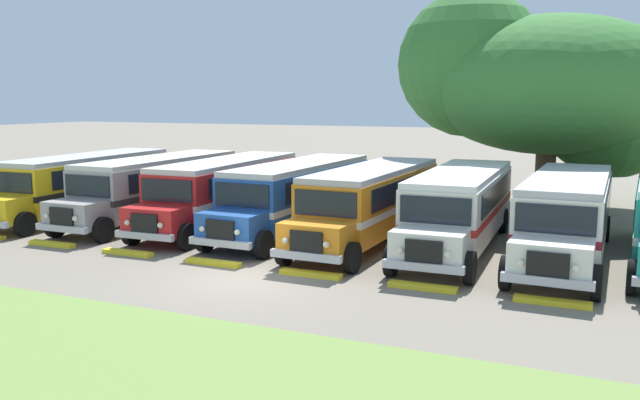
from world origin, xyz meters
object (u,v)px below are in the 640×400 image
Objects in this scene: parked_bus_slot_4 at (372,200)px; parked_bus_slot_6 at (567,212)px; parked_bus_slot_3 at (297,193)px; broad_shade_tree at (549,85)px; parked_bus_slot_5 at (460,205)px; parked_bus_slot_2 at (225,189)px; parked_bus_slot_0 at (85,182)px; parked_bus_slot_1 at (157,185)px.

parked_bus_slot_4 and parked_bus_slot_6 have the same top height.
broad_shade_tree reaches higher than parked_bus_slot_3.
parked_bus_slot_5 is 0.79× the size of broad_shade_tree.
parked_bus_slot_2 is at bearing -87.42° from parked_bus_slot_3.
parked_bus_slot_5 is 1.00× the size of parked_bus_slot_6.
parked_bus_slot_2 is at bearing -90.32° from parked_bus_slot_6.
broad_shade_tree reaches higher than parked_bus_slot_0.
parked_bus_slot_4 is 12.66m from broad_shade_tree.
parked_bus_slot_0 is at bearing -85.27° from parked_bus_slot_3.
broad_shade_tree is at bearing 116.21° from parked_bus_slot_0.
parked_bus_slot_2 and parked_bus_slot_3 have the same top height.
parked_bus_slot_2 is (3.50, 0.15, 0.00)m from parked_bus_slot_1.
parked_bus_slot_5 is at bearing 89.46° from parked_bus_slot_1.
parked_bus_slot_1 and parked_bus_slot_5 have the same top height.
parked_bus_slot_1 is 17.46m from parked_bus_slot_6.
parked_bus_slot_0 is 1.00× the size of parked_bus_slot_2.
parked_bus_slot_4 is 3.39m from parked_bus_slot_5.
parked_bus_slot_4 is at bearing 82.61° from parked_bus_slot_3.
parked_bus_slot_3 is 14.10m from broad_shade_tree.
parked_bus_slot_5 is (17.58, 0.23, 0.00)m from parked_bus_slot_0.
broad_shade_tree is (15.87, 10.15, 4.54)m from parked_bus_slot_1.
broad_shade_tree reaches higher than parked_bus_slot_2.
parked_bus_slot_0 and parked_bus_slot_2 have the same top height.
parked_bus_slot_6 is at bearing 86.32° from parked_bus_slot_5.
parked_bus_slot_1 is 1.00× the size of parked_bus_slot_5.
broad_shade_tree is at bearing 127.01° from parked_bus_slot_2.
parked_bus_slot_0 is 7.33m from parked_bus_slot_2.
parked_bus_slot_6 is at bearing 89.07° from parked_bus_slot_1.
parked_bus_slot_3 is (10.76, 0.61, 0.00)m from parked_bus_slot_0.
parked_bus_slot_5 is at bearing 86.32° from parked_bus_slot_2.
parked_bus_slot_2 is 6.89m from parked_bus_slot_4.
parked_bus_slot_2 is at bearing 92.57° from parked_bus_slot_1.
parked_bus_slot_5 is at bearing 94.24° from parked_bus_slot_4.
parked_bus_slot_3 and parked_bus_slot_6 have the same top height.
parked_bus_slot_6 is at bearing 88.56° from parked_bus_slot_3.
broad_shade_tree reaches higher than parked_bus_slot_4.
parked_bus_slot_4 is 0.79× the size of broad_shade_tree.
parked_bus_slot_6 is at bearing 88.23° from parked_bus_slot_0.
broad_shade_tree reaches higher than parked_bus_slot_1.
parked_bus_slot_1 is 1.00× the size of parked_bus_slot_3.
parked_bus_slot_6 is at bearing 91.52° from parked_bus_slot_4.
parked_bus_slot_0 is 0.80× the size of broad_shade_tree.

